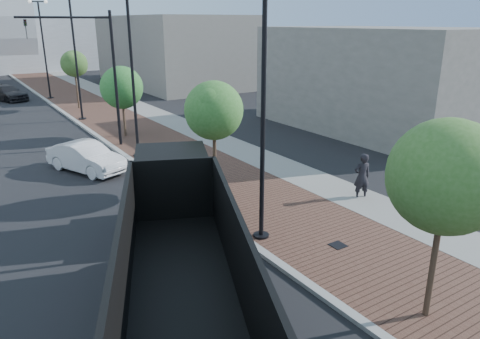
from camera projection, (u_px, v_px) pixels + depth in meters
sidewalk at (97, 105)px, 41.43m from camera, size 7.00×140.00×0.12m
concrete_strip at (126, 102)px, 42.82m from camera, size 2.40×140.00×0.13m
curb at (58, 108)px, 39.61m from camera, size 0.30×140.00×0.14m
dump_truck at (177, 232)px, 13.36m from camera, size 7.51×13.30×3.46m
white_sedan at (86, 157)px, 23.09m from camera, size 3.29×4.84×1.51m
dark_car_far at (7, 93)px, 43.85m from camera, size 3.87×5.44×1.46m
pedestrian at (362, 177)px, 19.38m from camera, size 0.88×0.72×2.07m
streetlight_1 at (260, 120)px, 14.64m from camera, size 1.44×0.56×9.21m
streetlight_2 at (132, 72)px, 24.10m from camera, size 1.72×0.56×9.28m
streetlight_3 at (75, 64)px, 33.75m from camera, size 1.44×0.56×9.21m
streetlight_4 at (44, 49)px, 43.21m from camera, size 1.72×0.56×9.28m
traffic_mast at (99, 65)px, 25.97m from camera, size 5.09×0.20×8.00m
tree_0 at (447, 177)px, 10.62m from camera, size 2.79×2.79×5.33m
tree_1 at (214, 111)px, 19.43m from camera, size 2.58×2.57×5.03m
tree_2 at (122, 88)px, 29.12m from camera, size 2.75×2.75×4.69m
tree_3 at (75, 64)px, 38.48m from camera, size 2.31×2.24×5.06m
commercial_block_ne at (173, 50)px, 54.61m from camera, size 12.00×22.00×8.00m
commercial_block_e at (379, 79)px, 31.92m from camera, size 10.00×16.00×7.00m
utility_cover_1 at (338, 245)px, 15.36m from camera, size 0.50×0.50×0.02m
utility_cover_2 at (191, 164)px, 24.12m from camera, size 0.50×0.50×0.02m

